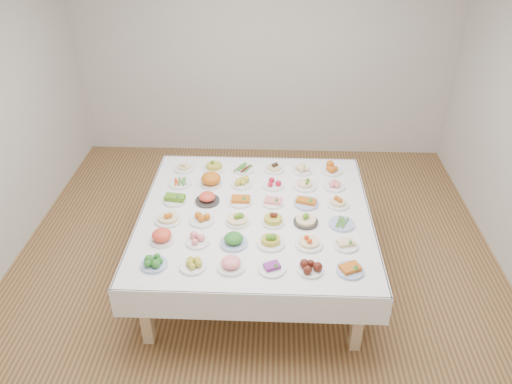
{
  "coord_description": "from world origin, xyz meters",
  "views": [
    {
      "loc": [
        0.16,
        -3.92,
        3.37
      ],
      "look_at": [
        0.01,
        -0.02,
        0.88
      ],
      "focal_mm": 35.0,
      "sensor_mm": 36.0,
      "label": 1
    }
  ],
  "objects_px": {
    "display_table": "(255,219)",
    "dish_0": "(154,261)",
    "dish_18": "(175,198)",
    "dish_35": "(332,168)"
  },
  "relations": [
    {
      "from": "dish_0",
      "to": "dish_35",
      "type": "bearing_deg",
      "value": 45.04
    },
    {
      "from": "dish_0",
      "to": "dish_18",
      "type": "xyz_separation_m",
      "value": [
        0.0,
        0.92,
        -0.0
      ]
    },
    {
      "from": "dish_0",
      "to": "dish_35",
      "type": "xyz_separation_m",
      "value": [
        1.53,
        1.53,
        0.0
      ]
    },
    {
      "from": "dish_0",
      "to": "display_table",
      "type": "bearing_deg",
      "value": 44.79
    },
    {
      "from": "display_table",
      "to": "dish_0",
      "type": "relative_size",
      "value": 10.09
    },
    {
      "from": "dish_35",
      "to": "display_table",
      "type": "bearing_deg",
      "value": -134.71
    },
    {
      "from": "display_table",
      "to": "dish_18",
      "type": "relative_size",
      "value": 9.98
    },
    {
      "from": "dish_0",
      "to": "dish_18",
      "type": "distance_m",
      "value": 0.92
    },
    {
      "from": "display_table",
      "to": "dish_18",
      "type": "xyz_separation_m",
      "value": [
        -0.77,
        0.15,
        0.11
      ]
    },
    {
      "from": "dish_0",
      "to": "dish_18",
      "type": "height_order",
      "value": "dish_18"
    }
  ]
}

